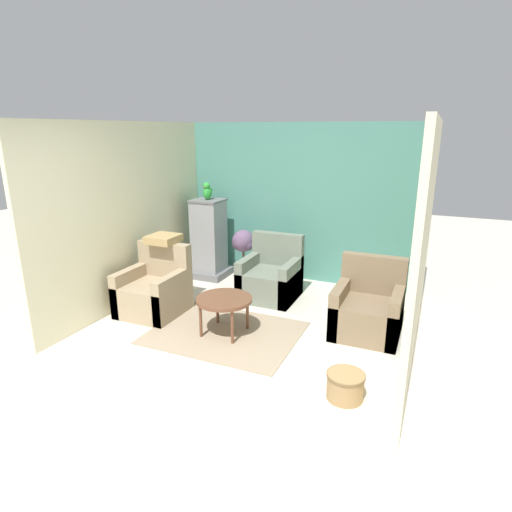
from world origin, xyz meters
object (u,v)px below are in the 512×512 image
(armchair_right, at_px, (368,310))
(birdcage, at_px, (209,241))
(parrot, at_px, (208,191))
(armchair_middle, at_px, (271,278))
(coffee_table, at_px, (224,301))
(potted_plant, at_px, (243,249))
(wicker_basket, at_px, (345,385))
(armchair_left, at_px, (154,292))

(armchair_right, relative_size, birdcage, 0.70)
(armchair_right, height_order, parrot, parrot)
(armchair_middle, bearing_deg, coffee_table, -93.66)
(potted_plant, distance_m, wicker_basket, 3.34)
(armchair_middle, bearing_deg, birdcage, 159.30)
(armchair_left, bearing_deg, birdcage, 92.00)
(parrot, height_order, wicker_basket, parrot)
(armchair_middle, distance_m, wicker_basket, 2.50)
(parrot, bearing_deg, potted_plant, 3.31)
(armchair_left, height_order, wicker_basket, armchair_left)
(armchair_left, bearing_deg, wicker_basket, -18.35)
(birdcage, distance_m, parrot, 0.79)
(birdcage, relative_size, potted_plant, 1.54)
(armchair_middle, distance_m, parrot, 1.74)
(coffee_table, xyz_separation_m, wicker_basket, (1.58, -0.71, -0.27))
(armchair_right, xyz_separation_m, parrot, (-2.72, 1.08, 1.10))
(coffee_table, bearing_deg, birdcage, 123.88)
(armchair_left, height_order, potted_plant, armchair_left)
(armchair_left, bearing_deg, parrot, 92.00)
(coffee_table, relative_size, birdcage, 0.52)
(armchair_left, distance_m, wicker_basket, 2.86)
(armchair_middle, height_order, potted_plant, armchair_middle)
(coffee_table, relative_size, parrot, 2.37)
(coffee_table, bearing_deg, armchair_right, 23.88)
(armchair_left, bearing_deg, potted_plant, 71.53)
(armchair_right, distance_m, armchair_middle, 1.58)
(birdcage, xyz_separation_m, parrot, (-0.00, 0.00, 0.79))
(birdcage, distance_m, wicker_basket, 3.73)
(birdcage, relative_size, wicker_basket, 3.66)
(armchair_right, distance_m, potted_plant, 2.41)
(potted_plant, bearing_deg, armchair_middle, -37.42)
(armchair_middle, xyz_separation_m, birdcage, (-1.26, 0.48, 0.31))
(coffee_table, relative_size, armchair_middle, 0.74)
(armchair_right, height_order, armchair_middle, same)
(coffee_table, height_order, armchair_right, armchair_right)
(parrot, xyz_separation_m, wicker_basket, (2.76, -2.47, -1.26))
(parrot, height_order, potted_plant, parrot)
(armchair_right, bearing_deg, armchair_middle, 157.65)
(armchair_middle, xyz_separation_m, wicker_basket, (1.50, -1.99, -0.15))
(birdcage, height_order, parrot, parrot)
(armchair_right, bearing_deg, parrot, 158.37)
(parrot, bearing_deg, armchair_middle, -20.79)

